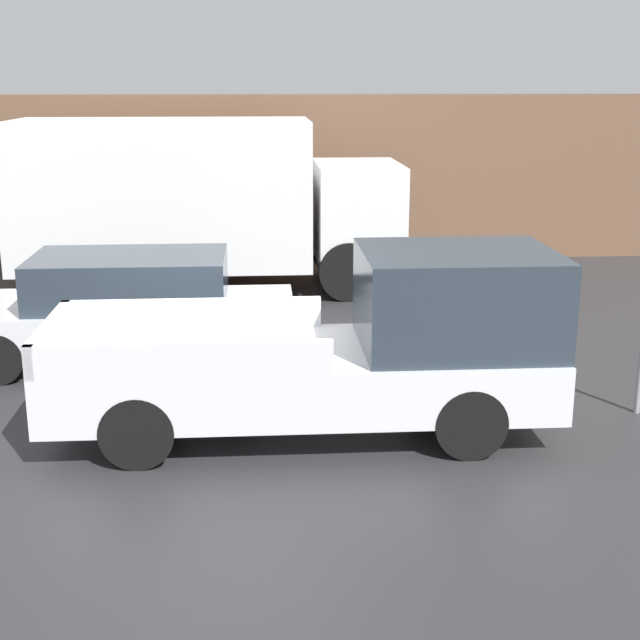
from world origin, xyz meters
TOP-DOWN VIEW (x-y plane):
  - ground_plane at (0.00, 0.00)m, footprint 60.00×60.00m
  - building_wall at (0.00, 9.43)m, footprint 28.00×0.15m
  - pickup_truck at (1.40, -0.37)m, footprint 5.58×1.94m
  - car at (-1.50, 2.39)m, footprint 4.82×1.92m
  - delivery_truck at (-0.76, 6.84)m, footprint 7.10×2.53m

SIDE VIEW (x-z plane):
  - ground_plane at x=0.00m, z-range 0.00..0.00m
  - car at x=-1.50m, z-range 0.01..1.54m
  - pickup_truck at x=1.40m, z-range -0.07..1.99m
  - delivery_truck at x=-0.76m, z-range 0.15..3.30m
  - building_wall at x=0.00m, z-range 0.00..3.55m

